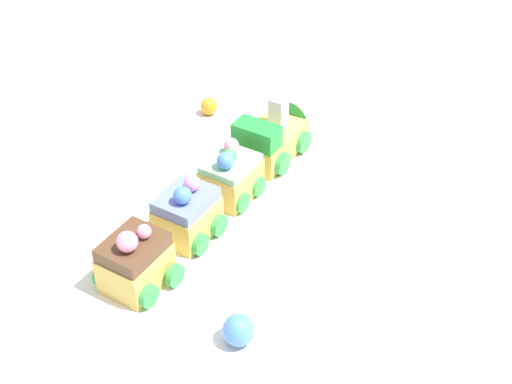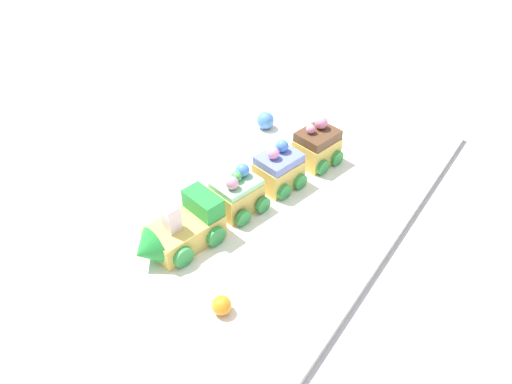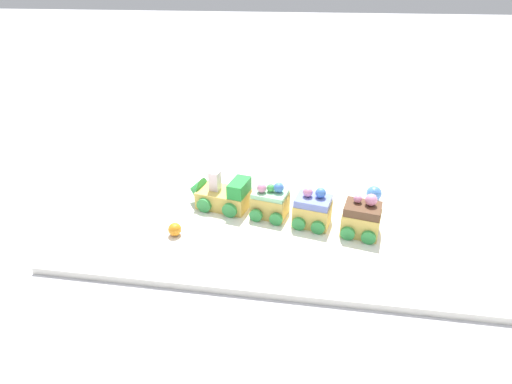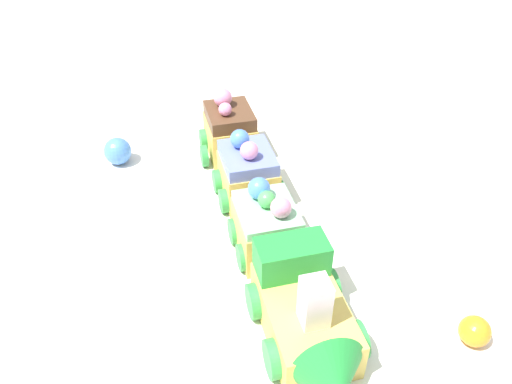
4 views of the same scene
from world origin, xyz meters
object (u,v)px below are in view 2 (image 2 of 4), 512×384
Objects in this scene: cake_train_locomotive at (179,232)px; cake_car_chocolate at (317,146)px; cake_car_blueberry at (279,170)px; cake_car_mint at (238,195)px; gumball_orange at (222,305)px; gumball_blue at (265,120)px.

cake_train_locomotive is 1.71× the size of cake_car_chocolate.
cake_car_mint is at bearing 0.11° from cake_car_blueberry.
cake_car_blueberry is at bearing 0.07° from cake_car_chocolate.
gumball_orange is (0.24, 0.08, -0.02)m from cake_car_blueberry.
gumball_orange is at bearing 29.13° from cake_car_blueberry.
gumball_blue reaches higher than gumball_orange.
cake_car_chocolate reaches higher than cake_car_blueberry.
cake_train_locomotive is 5.58× the size of gumball_orange.
cake_train_locomotive is at bearing 0.06° from cake_car_blueberry.
cake_car_mint is 0.17m from cake_car_chocolate.
cake_car_chocolate is at bearing -179.94° from cake_train_locomotive.
cake_car_blueberry is at bearing -179.94° from cake_train_locomotive.
cake_car_mint is at bearing -149.96° from gumball_orange.
cake_car_blueberry is 0.25m from gumball_orange.
cake_car_chocolate is at bearing -169.97° from gumball_orange.
cake_car_mint is 3.24× the size of gumball_orange.
gumball_blue is (-0.31, -0.07, -0.01)m from cake_train_locomotive.
gumball_orange is at bearing 75.92° from cake_train_locomotive.
cake_train_locomotive is at bearing 12.53° from gumball_blue.
gumball_orange is at bearing 26.64° from gumball_blue.
cake_car_mint is 0.08m from cake_car_blueberry.
gumball_blue is 1.31× the size of gumball_orange.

